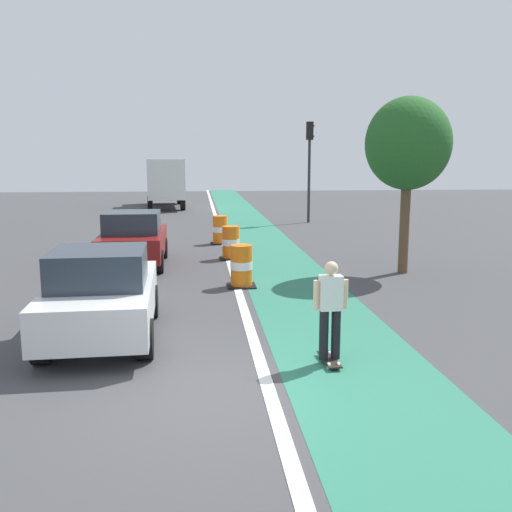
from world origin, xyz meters
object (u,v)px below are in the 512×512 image
Objects in this scene: street_tree_sidewalk at (408,145)px; parked_sedan_nearest at (102,294)px; traffic_barrel_back at (220,230)px; traffic_barrel_front at (241,266)px; skateboarder_on_lane at (330,309)px; delivery_truck_down_block at (165,180)px; traffic_barrel_mid at (231,243)px; parked_sedan_second at (133,239)px; traffic_light_corner at (310,154)px.

parked_sedan_nearest is at bearing -145.10° from street_tree_sidewalk.
traffic_barrel_front is at bearing -88.00° from traffic_barrel_back.
street_tree_sidewalk is at bearing 34.90° from parked_sedan_nearest.
delivery_truck_down_block reaches higher than skateboarder_on_lane.
street_tree_sidewalk reaches higher than skateboarder_on_lane.
delivery_truck_down_block is 24.49m from street_tree_sidewalk.
street_tree_sidewalk is (8.08, -23.04, 1.82)m from delivery_truck_down_block.
traffic_barrel_front is 0.22× the size of street_tree_sidewalk.
traffic_barrel_front is 7.54m from traffic_barrel_back.
traffic_barrel_mid is (-1.04, 9.86, -0.38)m from skateboarder_on_lane.
street_tree_sidewalk reaches higher than traffic_barrel_mid.
parked_sedan_nearest is 4.96m from traffic_barrel_front.
street_tree_sidewalk is at bearing -13.36° from parked_sedan_second.
delivery_truck_down_block is at bearing 97.65° from traffic_barrel_front.
parked_sedan_second reaches higher than traffic_barrel_mid.
parked_sedan_nearest is 3.82× the size of traffic_barrel_back.
traffic_barrel_back is (-1.26, 13.27, -0.38)m from skateboarder_on_lane.
traffic_barrel_front is 1.00× the size of traffic_barrel_back.
traffic_barrel_front is 15.50m from traffic_light_corner.
parked_sedan_nearest is at bearing -111.93° from traffic_light_corner.
traffic_light_corner is 1.02× the size of street_tree_sidewalk.
traffic_barrel_back is at bearing 93.77° from traffic_barrel_mid.
street_tree_sidewalk reaches higher than parked_sedan_nearest.
traffic_barrel_front is (3.09, -3.20, -0.30)m from parked_sedan_second.
street_tree_sidewalk is at bearing 15.43° from traffic_barrel_front.
delivery_truck_down_block is 1.55× the size of street_tree_sidewalk.
parked_sedan_nearest is 9.78m from street_tree_sidewalk.
traffic_light_corner is at bearing 55.80° from parked_sedan_second.
delivery_truck_down_block is at bearing 90.81° from parked_sedan_nearest.
traffic_barrel_front is at bearing -164.57° from street_tree_sidewalk.
skateboarder_on_lane is 5.83m from traffic_barrel_front.
skateboarder_on_lane is 1.55× the size of traffic_barrel_back.
delivery_truck_down_block is 1.52× the size of traffic_light_corner.
skateboarder_on_lane is 20.71m from traffic_light_corner.
delivery_truck_down_block is at bearing 128.53° from traffic_light_corner.
skateboarder_on_lane is 13.33m from traffic_barrel_back.
traffic_light_corner is (3.59, 20.23, 2.59)m from skateboarder_on_lane.
parked_sedan_second is 4.46m from traffic_barrel_front.
skateboarder_on_lane is 8.48m from street_tree_sidewalk.
traffic_barrel_back is (2.83, 4.33, -0.30)m from parked_sedan_second.
traffic_barrel_front is (2.87, 4.03, -0.30)m from parked_sedan_nearest.
parked_sedan_nearest is at bearing -88.27° from parked_sedan_second.
delivery_truck_down_block reaches higher than traffic_barrel_mid.
street_tree_sidewalk is at bearing -89.05° from traffic_light_corner.
traffic_barrel_mid and traffic_barrel_back have the same top height.
parked_sedan_second is 13.92m from traffic_light_corner.
parked_sedan_nearest is 28.42m from delivery_truck_down_block.
parked_sedan_nearest is at bearing -89.19° from delivery_truck_down_block.
parked_sedan_nearest is 3.82× the size of traffic_barrel_mid.
street_tree_sidewalk is (0.22, -13.17, 0.17)m from traffic_light_corner.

